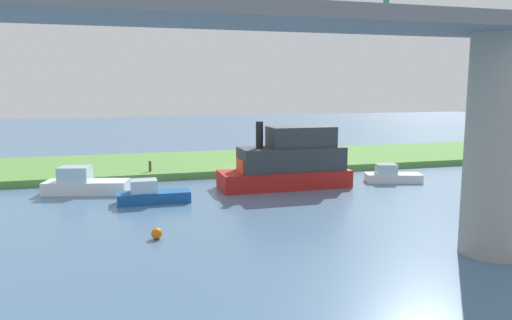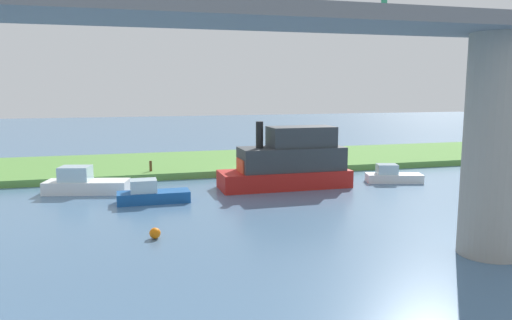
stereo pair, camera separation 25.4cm
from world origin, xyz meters
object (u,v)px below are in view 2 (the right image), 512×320
object	(u,v)px
mooring_post	(151,166)
motorboat_red	(289,163)
riverboat_paddlewheel	(151,194)
bridge_pylon	(496,147)
person_on_bank	(282,154)
skiff_small	(84,183)
houseboat_blue	(392,176)
marker_buoy	(155,233)

from	to	relation	value
mooring_post	motorboat_red	distance (m)	10.67
riverboat_paddlewheel	bridge_pylon	bearing A→B (deg)	134.47
bridge_pylon	person_on_bank	distance (m)	22.49
person_on_bank	skiff_small	distance (m)	16.15
houseboat_blue	skiff_small	size ratio (longest dim) A/B	0.75
skiff_small	motorboat_red	bearing A→B (deg)	172.49
person_on_bank	marker_buoy	size ratio (longest dim) A/B	2.78
bridge_pylon	mooring_post	distance (m)	24.46
marker_buoy	motorboat_red	bearing A→B (deg)	-135.98
houseboat_blue	skiff_small	distance (m)	21.01
bridge_pylon	riverboat_paddlewheel	xyz separation A→B (m)	(12.62, -12.86, -3.89)
houseboat_blue	marker_buoy	bearing A→B (deg)	27.31
marker_buoy	riverboat_paddlewheel	bearing A→B (deg)	-92.31
bridge_pylon	marker_buoy	xyz separation A→B (m)	(12.91, -5.71, -4.13)
riverboat_paddlewheel	skiff_small	size ratio (longest dim) A/B	0.77
mooring_post	houseboat_blue	xyz separation A→B (m)	(-16.46, 6.34, -0.43)
motorboat_red	houseboat_blue	bearing A→B (deg)	177.45
riverboat_paddlewheel	skiff_small	bearing A→B (deg)	-44.07
mooring_post	bridge_pylon	bearing A→B (deg)	120.09
bridge_pylon	houseboat_blue	distance (m)	15.73
bridge_pylon	mooring_post	xyz separation A→B (m)	(12.14, -20.95, -3.50)
motorboat_red	marker_buoy	xyz separation A→B (m)	(9.56, 9.24, -1.41)
bridge_pylon	houseboat_blue	size ratio (longest dim) A/B	2.13
bridge_pylon	motorboat_red	size ratio (longest dim) A/B	1.00
houseboat_blue	marker_buoy	xyz separation A→B (m)	(17.24, 8.90, -0.21)
houseboat_blue	skiff_small	world-z (taller)	skiff_small
motorboat_red	riverboat_paddlewheel	world-z (taller)	motorboat_red
mooring_post	marker_buoy	size ratio (longest dim) A/B	1.55
motorboat_red	riverboat_paddlewheel	size ratio (longest dim) A/B	2.10
mooring_post	riverboat_paddlewheel	distance (m)	8.11
riverboat_paddlewheel	motorboat_red	bearing A→B (deg)	-167.30
houseboat_blue	riverboat_paddlewheel	bearing A→B (deg)	5.89
person_on_bank	mooring_post	size ratio (longest dim) A/B	1.79
person_on_bank	skiff_small	bearing A→B (deg)	20.02
bridge_pylon	riverboat_paddlewheel	world-z (taller)	bridge_pylon
bridge_pylon	skiff_small	xyz separation A→B (m)	(16.58, -16.69, -3.77)
marker_buoy	mooring_post	bearing A→B (deg)	-92.91
person_on_bank	marker_buoy	bearing A→B (deg)	55.16
motorboat_red	skiff_small	size ratio (longest dim) A/B	1.61
bridge_pylon	mooring_post	bearing A→B (deg)	-59.91
marker_buoy	bridge_pylon	bearing A→B (deg)	156.15
mooring_post	riverboat_paddlewheel	size ratio (longest dim) A/B	0.19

